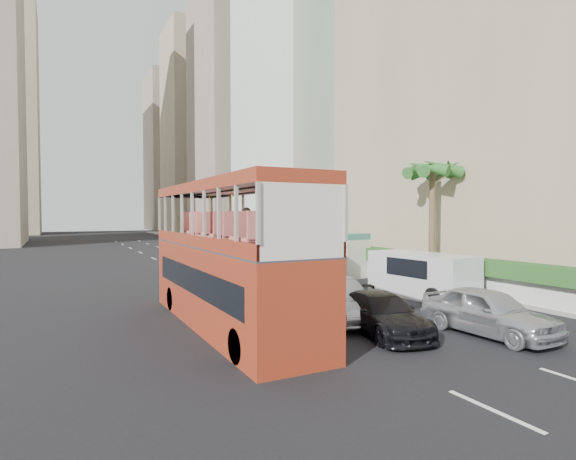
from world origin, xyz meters
TOP-DOWN VIEW (x-y plane):
  - ground_plane at (0.00, 0.00)m, footprint 200.00×200.00m
  - double_decker_bus at (-6.00, 0.00)m, footprint 2.50×11.00m
  - car_silver_lane_a at (-2.13, -1.05)m, footprint 2.34×4.85m
  - car_silver_lane_b at (1.14, -5.09)m, footprint 2.02×4.64m
  - car_black at (-1.80, -3.32)m, footprint 2.65×4.82m
  - van_asset at (1.00, 18.23)m, footprint 2.65×5.46m
  - minibus_near at (1.05, 8.25)m, footprint 2.71×5.86m
  - minibus_far at (4.46, 10.27)m, footprint 3.22×6.51m
  - panel_van_near at (4.15, 1.02)m, footprint 2.48×5.36m
  - panel_van_far at (4.35, 24.42)m, footprint 2.64×5.25m
  - sidewalk at (9.00, 25.00)m, footprint 6.00×120.00m
  - kerb_wall at (6.20, 14.00)m, footprint 0.30×44.00m
  - hedge at (6.20, 14.00)m, footprint 1.10×44.00m
  - palm_tree at (7.80, 4.00)m, footprint 0.36×0.36m
  - shell_station at (10.00, 23.00)m, footprint 6.50×8.00m
  - tower_stripe at (18.00, 34.00)m, footprint 16.00×18.00m
  - tower_mid at (18.00, 58.00)m, footprint 16.00×16.00m
  - tower_far_a at (17.00, 82.00)m, footprint 14.00×14.00m
  - tower_far_b at (17.00, 104.00)m, footprint 14.00×14.00m

SIDE VIEW (x-z plane):
  - ground_plane at x=0.00m, z-range 0.00..0.00m
  - car_silver_lane_a at x=-2.13m, z-range -0.77..0.77m
  - car_silver_lane_b at x=1.14m, z-range -0.78..0.78m
  - car_black at x=-1.80m, z-range -0.66..0.66m
  - van_asset at x=1.00m, z-range -0.75..0.75m
  - sidewalk at x=9.00m, z-range 0.00..0.18m
  - kerb_wall at x=6.20m, z-range 0.18..1.18m
  - panel_van_far at x=4.35m, z-range 0.00..2.01m
  - panel_van_near at x=4.15m, z-range 0.00..2.08m
  - minibus_near at x=1.05m, z-range 0.00..2.50m
  - minibus_far at x=4.46m, z-range 0.00..2.76m
  - hedge at x=6.20m, z-range 1.18..1.88m
  - double_decker_bus at x=-6.00m, z-range 0.00..5.06m
  - shell_station at x=10.00m, z-range 0.00..5.50m
  - palm_tree at x=7.80m, z-range 0.18..6.58m
  - tower_far_b at x=17.00m, z-range 0.00..40.00m
  - tower_far_a at x=17.00m, z-range 0.00..44.00m
  - tower_mid at x=18.00m, z-range 0.00..50.00m
  - tower_stripe at x=18.00m, z-range 0.00..58.00m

